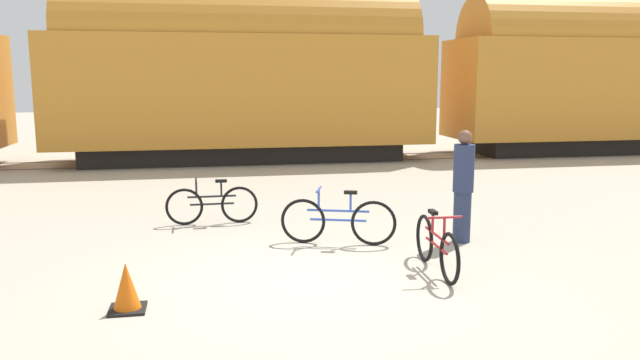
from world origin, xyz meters
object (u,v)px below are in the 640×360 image
(bicycle_blue, at_px, (338,221))
(person_in_navy, at_px, (463,186))
(bicycle_black, at_px, (212,204))
(traffic_cone, at_px, (127,288))
(freight_train, at_px, (243,72))
(bicycle_maroon, at_px, (436,246))

(bicycle_blue, relative_size, person_in_navy, 0.98)
(bicycle_black, distance_m, person_in_navy, 4.33)
(traffic_cone, bearing_deg, bicycle_blue, 38.03)
(person_in_navy, xyz_separation_m, traffic_cone, (-4.84, -2.05, -0.64))
(person_in_navy, distance_m, traffic_cone, 5.29)
(freight_train, distance_m, person_in_navy, 10.66)
(bicycle_blue, bearing_deg, freight_train, 94.36)
(bicycle_maroon, xyz_separation_m, bicycle_blue, (-0.98, 1.60, 0.02))
(freight_train, height_order, bicycle_black, freight_train)
(bicycle_black, bearing_deg, freight_train, 82.16)
(bicycle_blue, distance_m, traffic_cone, 3.68)
(bicycle_blue, relative_size, traffic_cone, 3.13)
(freight_train, distance_m, bicycle_black, 8.61)
(bicycle_black, relative_size, traffic_cone, 2.92)
(bicycle_maroon, relative_size, traffic_cone, 3.05)
(bicycle_blue, distance_m, person_in_navy, 2.02)
(bicycle_maroon, distance_m, traffic_cone, 3.94)
(bicycle_blue, height_order, person_in_navy, person_in_navy)
(freight_train, xyz_separation_m, bicycle_maroon, (1.74, -11.54, -2.33))
(bicycle_black, bearing_deg, bicycle_blue, -42.49)
(freight_train, height_order, traffic_cone, freight_train)
(bicycle_black, relative_size, bicycle_blue, 0.94)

